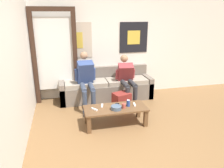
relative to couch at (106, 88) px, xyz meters
name	(u,v)px	position (x,y,z in m)	size (l,w,h in m)	color
ground_plane	(146,151)	(0.15, -2.27, -0.28)	(18.00, 18.00, 0.00)	brown
wall_back	(109,45)	(0.15, 0.33, 1.00)	(10.00, 0.07, 2.55)	white
wall_left	(5,80)	(-1.68, -2.27, 1.00)	(0.05, 10.00, 2.55)	white
door_frame	(55,51)	(-1.15, 0.12, 0.92)	(1.00, 0.10, 2.15)	#382319
couch	(106,88)	(0.00, 0.00, 0.00)	(2.22, 0.66, 0.75)	#70665B
coffee_table	(116,111)	(-0.10, -1.34, 0.01)	(1.17, 0.50, 0.35)	brown
person_seated_adult	(86,79)	(-0.52, -0.34, 0.37)	(0.47, 0.93, 1.20)	#384256
person_seated_teen	(127,78)	(0.42, -0.34, 0.32)	(0.47, 0.88, 1.09)	#2D2D33
backpack	(122,102)	(0.20, -0.73, -0.09)	(0.42, 0.38, 0.38)	maroon
ceramic_bowl	(116,107)	(-0.11, -1.42, 0.11)	(0.20, 0.20, 0.07)	#475B75
pillar_candle	(124,106)	(0.04, -1.40, 0.12)	(0.07, 0.07, 0.10)	#B24C42
drink_can_blue	(129,103)	(0.15, -1.33, 0.13)	(0.07, 0.07, 0.12)	#28479E
game_controller_near_left	(94,109)	(-0.50, -1.35, 0.08)	(0.11, 0.14, 0.03)	white
game_controller_near_right	(102,106)	(-0.33, -1.22, 0.08)	(0.07, 0.15, 0.03)	white
game_controller_far_center	(134,104)	(0.28, -1.31, 0.08)	(0.06, 0.15, 0.03)	white
cell_phone	(118,105)	(-0.03, -1.23, 0.08)	(0.08, 0.14, 0.01)	black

